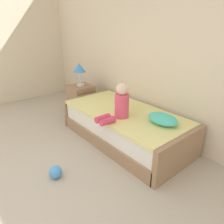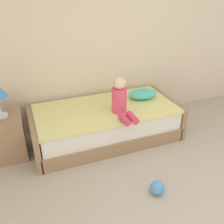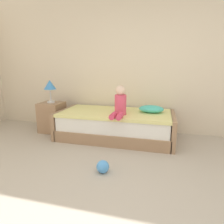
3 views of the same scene
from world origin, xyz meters
name	(u,v)px [view 3 (image 3 of 3)]	position (x,y,z in m)	size (l,w,h in m)	color
ground_plane	(123,224)	(0.00, 0.00, 0.00)	(9.20, 9.20, 0.00)	#B2A899
wall_rear	(150,59)	(0.00, 2.60, 1.45)	(7.20, 0.10, 2.90)	beige
bed	(115,125)	(-0.55, 2.00, 0.25)	(2.11, 1.00, 0.50)	#997556
nightstand	(52,117)	(-1.90, 2.05, 0.30)	(0.44, 0.44, 0.60)	#997556
table_lamp	(50,86)	(-1.90, 2.05, 0.94)	(0.24, 0.24, 0.45)	silver
child_figure	(120,103)	(-0.41, 1.77, 0.70)	(0.20, 0.51, 0.50)	#E04C6B
pillow	(151,109)	(0.09, 2.10, 0.56)	(0.44, 0.30, 0.13)	#4CCCBC
toy_ball	(103,167)	(-0.41, 0.74, 0.08)	(0.16, 0.16, 0.16)	#4C99E5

